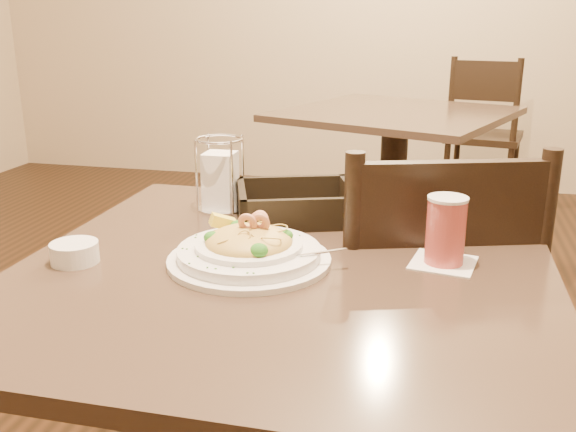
% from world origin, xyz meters
% --- Properties ---
extents(main_table, '(0.90, 0.90, 0.75)m').
position_xyz_m(main_table, '(0.00, 0.00, 0.51)').
color(main_table, black).
rests_on(main_table, ground).
extents(background_table, '(1.16, 1.16, 0.75)m').
position_xyz_m(background_table, '(0.05, 1.88, 0.51)').
color(background_table, black).
rests_on(background_table, ground).
extents(dining_chair_near, '(0.53, 0.53, 0.93)m').
position_xyz_m(dining_chair_near, '(0.23, 0.29, 0.50)').
color(dining_chair_near, black).
rests_on(dining_chair_near, ground).
extents(dining_chair_far, '(0.49, 0.49, 0.93)m').
position_xyz_m(dining_chair_far, '(0.50, 2.96, 0.50)').
color(dining_chair_far, black).
rests_on(dining_chair_far, ground).
extents(pasta_bowl, '(0.31, 0.28, 0.09)m').
position_xyz_m(pasta_bowl, '(-0.06, -0.01, 0.78)').
color(pasta_bowl, white).
rests_on(pasta_bowl, main_table).
extents(drink_glass, '(0.12, 0.12, 0.12)m').
position_xyz_m(drink_glass, '(0.26, 0.06, 0.81)').
color(drink_glass, white).
rests_on(drink_glass, main_table).
extents(bread_basket, '(0.29, 0.27, 0.07)m').
position_xyz_m(bread_basket, '(-0.04, 0.26, 0.78)').
color(bread_basket, black).
rests_on(bread_basket, main_table).
extents(napkin_caddy, '(0.10, 0.10, 0.16)m').
position_xyz_m(napkin_caddy, '(-0.21, 0.28, 0.82)').
color(napkin_caddy, silver).
rests_on(napkin_caddy, main_table).
extents(side_plate, '(0.18, 0.18, 0.01)m').
position_xyz_m(side_plate, '(0.16, 0.25, 0.76)').
color(side_plate, white).
rests_on(side_plate, main_table).
extents(butter_ramekin, '(0.10, 0.10, 0.04)m').
position_xyz_m(butter_ramekin, '(-0.35, -0.08, 0.77)').
color(butter_ramekin, white).
rests_on(butter_ramekin, main_table).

